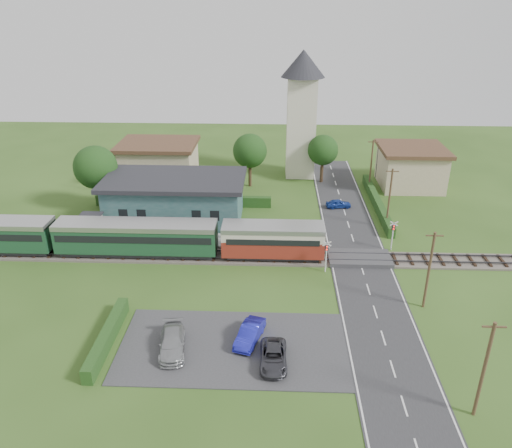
{
  "coord_description": "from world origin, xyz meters",
  "views": [
    {
      "loc": [
        1.46,
        -42.11,
        23.98
      ],
      "look_at": [
        -0.41,
        4.0,
        2.88
      ],
      "focal_mm": 35.0,
      "sensor_mm": 36.0,
      "label": 1
    }
  ],
  "objects_px": {
    "station_building": "(175,199)",
    "crossing_signal_near": "(326,252)",
    "car_park_blue": "(250,333)",
    "pedestrian_far": "(118,231)",
    "car_park_dark": "(273,357)",
    "pedestrian_near": "(228,230)",
    "crossing_signal_far": "(393,231)",
    "train": "(105,236)",
    "house_west": "(159,161)",
    "church_tower": "(302,105)",
    "house_east": "(411,166)",
    "equipment_hut": "(91,226)",
    "car_park_silver": "(172,343)",
    "car_on_road": "(338,204)"
  },
  "relations": [
    {
      "from": "crossing_signal_near",
      "to": "car_park_silver",
      "type": "relative_size",
      "value": 0.71
    },
    {
      "from": "crossing_signal_far",
      "to": "car_park_dark",
      "type": "height_order",
      "value": "crossing_signal_far"
    },
    {
      "from": "house_east",
      "to": "pedestrian_far",
      "type": "distance_m",
      "value": 39.99
    },
    {
      "from": "train",
      "to": "house_west",
      "type": "relative_size",
      "value": 4.0
    },
    {
      "from": "car_park_blue",
      "to": "pedestrian_near",
      "type": "relative_size",
      "value": 2.03
    },
    {
      "from": "house_east",
      "to": "car_park_blue",
      "type": "bearing_deg",
      "value": -119.88
    },
    {
      "from": "house_west",
      "to": "car_park_blue",
      "type": "distance_m",
      "value": 39.2
    },
    {
      "from": "car_park_dark",
      "to": "pedestrian_far",
      "type": "relative_size",
      "value": 2.18
    },
    {
      "from": "crossing_signal_far",
      "to": "equipment_hut",
      "type": "bearing_deg",
      "value": 178.54
    },
    {
      "from": "car_on_road",
      "to": "car_park_blue",
      "type": "xyz_separation_m",
      "value": [
        -9.64,
        -26.82,
        0.16
      ]
    },
    {
      "from": "car_on_road",
      "to": "pedestrian_near",
      "type": "xyz_separation_m",
      "value": [
        -12.77,
        -10.11,
        0.85
      ]
    },
    {
      "from": "car_on_road",
      "to": "car_park_silver",
      "type": "bearing_deg",
      "value": 142.94
    },
    {
      "from": "station_building",
      "to": "church_tower",
      "type": "height_order",
      "value": "church_tower"
    },
    {
      "from": "car_park_blue",
      "to": "pedestrian_far",
      "type": "distance_m",
      "value": 21.87
    },
    {
      "from": "car_park_silver",
      "to": "pedestrian_near",
      "type": "relative_size",
      "value": 2.36
    },
    {
      "from": "church_tower",
      "to": "crossing_signal_far",
      "type": "relative_size",
      "value": 5.37
    },
    {
      "from": "station_building",
      "to": "car_park_dark",
      "type": "relative_size",
      "value": 3.88
    },
    {
      "from": "station_building",
      "to": "house_east",
      "type": "distance_m",
      "value": 32.7
    },
    {
      "from": "train",
      "to": "car_park_silver",
      "type": "height_order",
      "value": "train"
    },
    {
      "from": "train",
      "to": "pedestrian_far",
      "type": "relative_size",
      "value": 22.81
    },
    {
      "from": "church_tower",
      "to": "pedestrian_near",
      "type": "height_order",
      "value": "church_tower"
    },
    {
      "from": "equipment_hut",
      "to": "crossing_signal_near",
      "type": "distance_m",
      "value": 25.04
    },
    {
      "from": "equipment_hut",
      "to": "house_west",
      "type": "relative_size",
      "value": 0.24
    },
    {
      "from": "house_east",
      "to": "car_on_road",
      "type": "xyz_separation_m",
      "value": [
        -10.62,
        -8.45,
        -2.22
      ]
    },
    {
      "from": "car_park_dark",
      "to": "car_park_silver",
      "type": "bearing_deg",
      "value": 170.34
    },
    {
      "from": "church_tower",
      "to": "car_park_dark",
      "type": "bearing_deg",
      "value": -94.71
    },
    {
      "from": "equipment_hut",
      "to": "crossing_signal_far",
      "type": "relative_size",
      "value": 0.78
    },
    {
      "from": "house_west",
      "to": "car_park_blue",
      "type": "relative_size",
      "value": 2.74
    },
    {
      "from": "equipment_hut",
      "to": "crossing_signal_near",
      "type": "bearing_deg",
      "value": -12.94
    },
    {
      "from": "pedestrian_near",
      "to": "car_park_blue",
      "type": "bearing_deg",
      "value": 87.49
    },
    {
      "from": "station_building",
      "to": "crossing_signal_near",
      "type": "bearing_deg",
      "value": -34.81
    },
    {
      "from": "car_park_blue",
      "to": "pedestrian_far",
      "type": "relative_size",
      "value": 2.08
    },
    {
      "from": "crossing_signal_near",
      "to": "car_park_blue",
      "type": "distance_m",
      "value": 12.82
    },
    {
      "from": "car_park_dark",
      "to": "pedestrian_far",
      "type": "distance_m",
      "value": 24.96
    },
    {
      "from": "equipment_hut",
      "to": "car_on_road",
      "type": "xyz_separation_m",
      "value": [
        27.38,
        10.35,
        -1.17
      ]
    },
    {
      "from": "car_park_dark",
      "to": "pedestrian_near",
      "type": "xyz_separation_m",
      "value": [
        -4.95,
        19.23,
        0.77
      ]
    },
    {
      "from": "church_tower",
      "to": "car_park_blue",
      "type": "xyz_separation_m",
      "value": [
        -5.26,
        -39.27,
        -9.49
      ]
    },
    {
      "from": "crossing_signal_near",
      "to": "car_park_dark",
      "type": "distance_m",
      "value": 14.31
    },
    {
      "from": "house_east",
      "to": "pedestrian_far",
      "type": "xyz_separation_m",
      "value": [
        -35.06,
        -19.18,
        -1.4
      ]
    },
    {
      "from": "crossing_signal_near",
      "to": "pedestrian_near",
      "type": "relative_size",
      "value": 1.69
    },
    {
      "from": "station_building",
      "to": "house_east",
      "type": "height_order",
      "value": "house_east"
    },
    {
      "from": "church_tower",
      "to": "house_west",
      "type": "distance_m",
      "value": 21.55
    },
    {
      "from": "car_park_blue",
      "to": "train",
      "type": "bearing_deg",
      "value": 155.08
    },
    {
      "from": "train",
      "to": "pedestrian_far",
      "type": "bearing_deg",
      "value": 82.48
    },
    {
      "from": "train",
      "to": "station_building",
      "type": "bearing_deg",
      "value": 58.87
    },
    {
      "from": "house_west",
      "to": "pedestrian_near",
      "type": "height_order",
      "value": "house_west"
    },
    {
      "from": "crossing_signal_near",
      "to": "pedestrian_near",
      "type": "bearing_deg",
      "value": 149.16
    },
    {
      "from": "car_park_silver",
      "to": "car_park_dark",
      "type": "relative_size",
      "value": 1.11
    },
    {
      "from": "house_west",
      "to": "car_park_silver",
      "type": "height_order",
      "value": "house_west"
    },
    {
      "from": "crossing_signal_near",
      "to": "car_park_silver",
      "type": "distance_m",
      "value": 17.4
    }
  ]
}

